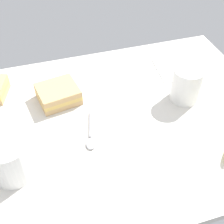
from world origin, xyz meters
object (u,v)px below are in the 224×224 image
(coffee_mug_black, at_px, (186,84))
(spoon, at_px, (91,136))
(sandwich_main, at_px, (58,94))
(paper_napkin, at_px, (179,65))
(coffee_mug_milky, at_px, (10,159))

(coffee_mug_black, height_order, spoon, coffee_mug_black)
(sandwich_main, xyz_separation_m, spoon, (0.05, -0.16, -0.02))
(coffee_mug_black, xyz_separation_m, paper_napkin, (0.06, 0.15, -0.05))
(coffee_mug_black, bearing_deg, paper_napkin, 67.95)
(spoon, xyz_separation_m, paper_napkin, (0.35, 0.21, -0.00))
(sandwich_main, bearing_deg, coffee_mug_milky, -122.69)
(coffee_mug_milky, distance_m, paper_napkin, 0.60)
(coffee_mug_black, relative_size, spoon, 0.80)
(paper_napkin, bearing_deg, coffee_mug_milky, -153.72)
(sandwich_main, xyz_separation_m, paper_napkin, (0.40, 0.05, -0.02))
(coffee_mug_black, height_order, sandwich_main, coffee_mug_black)
(coffee_mug_milky, height_order, paper_napkin, coffee_mug_milky)
(sandwich_main, relative_size, paper_napkin, 0.79)
(spoon, bearing_deg, coffee_mug_milky, -164.72)
(sandwich_main, height_order, spoon, sandwich_main)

